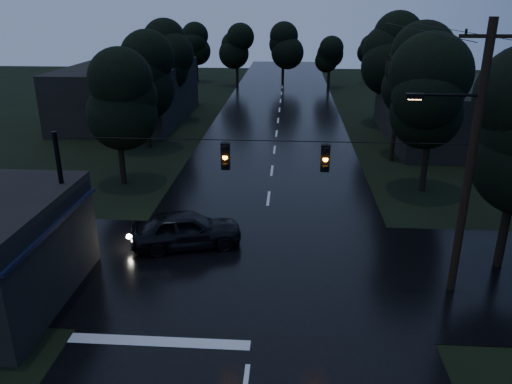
# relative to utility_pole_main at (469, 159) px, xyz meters

# --- Properties ---
(main_road) EXTENTS (12.00, 120.00, 0.02)m
(main_road) POSITION_rel_utility_pole_main_xyz_m (-7.41, 19.00, -5.26)
(main_road) COLOR black
(main_road) RESTS_ON ground
(cross_street) EXTENTS (60.00, 9.00, 0.02)m
(cross_street) POSITION_rel_utility_pole_main_xyz_m (-7.41, 1.00, -5.26)
(cross_street) COLOR black
(cross_street) RESTS_ON ground
(building_far_right) EXTENTS (10.00, 14.00, 4.40)m
(building_far_right) POSITION_rel_utility_pole_main_xyz_m (6.59, 23.00, -3.06)
(building_far_right) COLOR black
(building_far_right) RESTS_ON ground
(building_far_left) EXTENTS (10.00, 16.00, 5.00)m
(building_far_left) POSITION_rel_utility_pole_main_xyz_m (-21.41, 29.00, -2.76)
(building_far_left) COLOR black
(building_far_left) RESTS_ON ground
(utility_pole_main) EXTENTS (3.50, 0.30, 10.00)m
(utility_pole_main) POSITION_rel_utility_pole_main_xyz_m (0.00, 0.00, 0.00)
(utility_pole_main) COLOR black
(utility_pole_main) RESTS_ON ground
(utility_pole_far) EXTENTS (2.00, 0.30, 7.50)m
(utility_pole_far) POSITION_rel_utility_pole_main_xyz_m (0.89, 17.00, -1.38)
(utility_pole_far) COLOR black
(utility_pole_far) RESTS_ON ground
(anchor_pole_left) EXTENTS (0.18, 0.18, 6.00)m
(anchor_pole_left) POSITION_rel_utility_pole_main_xyz_m (-14.91, 0.00, -2.26)
(anchor_pole_left) COLOR black
(anchor_pole_left) RESTS_ON ground
(span_signals) EXTENTS (15.00, 0.37, 1.12)m
(span_signals) POSITION_rel_utility_pole_main_xyz_m (-6.85, -0.01, -0.01)
(span_signals) COLOR black
(span_signals) RESTS_ON ground
(tree_left_a) EXTENTS (3.92, 3.92, 8.26)m
(tree_left_a) POSITION_rel_utility_pole_main_xyz_m (-16.41, 11.00, -0.02)
(tree_left_a) COLOR black
(tree_left_a) RESTS_ON ground
(tree_left_b) EXTENTS (4.20, 4.20, 8.85)m
(tree_left_b) POSITION_rel_utility_pole_main_xyz_m (-17.01, 19.00, 0.36)
(tree_left_b) COLOR black
(tree_left_b) RESTS_ON ground
(tree_left_c) EXTENTS (4.48, 4.48, 9.44)m
(tree_left_c) POSITION_rel_utility_pole_main_xyz_m (-17.61, 29.00, 0.74)
(tree_left_c) COLOR black
(tree_left_c) RESTS_ON ground
(tree_right_a) EXTENTS (4.20, 4.20, 8.85)m
(tree_right_a) POSITION_rel_utility_pole_main_xyz_m (1.59, 11.00, 0.36)
(tree_right_a) COLOR black
(tree_right_a) RESTS_ON ground
(tree_right_b) EXTENTS (4.48, 4.48, 9.44)m
(tree_right_b) POSITION_rel_utility_pole_main_xyz_m (2.19, 19.00, 0.74)
(tree_right_b) COLOR black
(tree_right_b) RESTS_ON ground
(tree_right_c) EXTENTS (4.76, 4.76, 10.03)m
(tree_right_c) POSITION_rel_utility_pole_main_xyz_m (2.79, 29.00, 1.11)
(tree_right_c) COLOR black
(tree_right_c) RESTS_ON ground
(car) EXTENTS (5.28, 3.18, 1.68)m
(car) POSITION_rel_utility_pole_main_xyz_m (-10.85, 2.92, -4.42)
(car) COLOR black
(car) RESTS_ON ground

